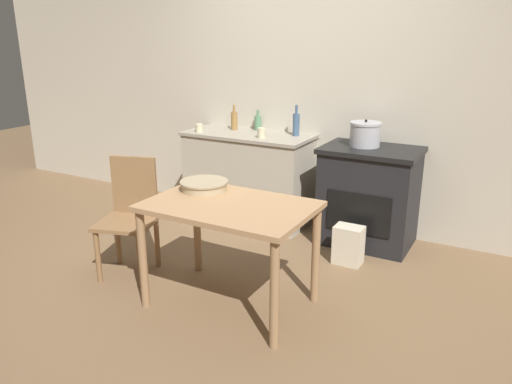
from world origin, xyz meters
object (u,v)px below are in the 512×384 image
Objects in this scene: flour_sack at (348,245)px; bottle_mid_left at (234,120)px; mixing_bowl_large at (204,185)px; stove at (369,196)px; work_table at (230,219)px; cup_center at (261,133)px; bottle_left at (296,124)px; stock_pot at (365,134)px; bottle_far_left at (258,122)px; chair at (130,213)px; cup_center_left at (199,128)px.

bottle_mid_left is at bearing 157.29° from flour_sack.
mixing_bowl_large is at bearing -66.68° from bottle_mid_left.
stove is 0.80× the size of work_table.
flour_sack is at bearing -20.37° from cup_center.
stock_pot is at bearing -7.70° from bottle_left.
flour_sack is 1.31× the size of bottle_mid_left.
stove is 4.39× the size of bottle_far_left.
bottle_mid_left is (0.02, 1.51, 0.49)m from chair.
bottle_left is (0.05, 1.43, 0.21)m from mixing_bowl_large.
work_table reaches higher than flour_sack.
chair is 1.73m from flour_sack.
chair is at bearing -80.12° from cup_center_left.
flour_sack is 1.11× the size of bottle_left.
bottle_left is (-0.68, 0.09, 0.01)m from stock_pot.
chair is at bearing -98.13° from bottle_far_left.
bottle_left is 0.94m from cup_center_left.
bottle_mid_left reaches higher than bottle_far_left.
stove reaches higher than mixing_bowl_large.
stock_pot is 0.69m from bottle_left.
stove is 2.01m from chair.
work_table is at bearing -80.77° from bottle_left.
bottle_far_left is at bearing 169.92° from bottle_left.
bottle_left reaches higher than flour_sack.
work_table is at bearing -67.17° from bottle_far_left.
stove is 1.57m from work_table.
cup_center_left reaches higher than flour_sack.
flour_sack is 0.93× the size of mixing_bowl_large.
cup_center_left is (-1.57, -0.19, -0.06)m from stock_pot.
mixing_bowl_large reaches higher than work_table.
cup_center_left is at bearing 126.25° from mixing_bowl_large.
cup_center is (-0.99, -0.12, 0.48)m from stove.
cup_center reaches higher than flour_sack.
stock_pot is 0.93m from cup_center.
cup_center_left is (-0.22, 1.24, 0.43)m from chair.
stove is 3.02× the size of bottle_left.
stove is at bearing 5.58° from cup_center_left.
stock_pot is 3.41× the size of cup_center_left.
bottle_left is (0.45, -0.08, 0.03)m from bottle_far_left.
stove is 3.24× the size of stock_pot.
bottle_mid_left reaches higher than mixing_bowl_large.
bottle_mid_left is at bearing 120.15° from work_table.
cup_center_left is at bearing -173.20° from stock_pot.
bottle_mid_left reaches higher than stock_pot.
cup_center is (0.42, -0.22, -0.05)m from bottle_mid_left.
bottle_left is at bearing 172.30° from stock_pot.
flour_sack is 4.07× the size of cup_center_left.
mixing_bowl_large is at bearing -91.95° from bottle_left.
flour_sack is 1.73m from bottle_mid_left.
bottle_left is at bearing 17.41° from cup_center_left.
mixing_bowl_large is 1.55m from bottle_mid_left.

